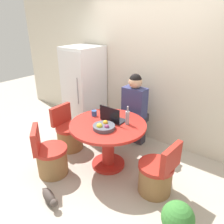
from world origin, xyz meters
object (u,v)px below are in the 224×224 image
object	(u,v)px
person_seated	(135,107)
laptop	(112,118)
refrigerator	(84,89)
chair_near_left_corner	(51,158)
chair_left_side	(69,135)
dining_table	(108,136)
potted_plant	(177,220)
chair_right_side	(157,176)
cat	(49,197)
fruit_bowl	(104,127)
bottle	(127,117)

from	to	relation	value
person_seated	laptop	world-z (taller)	person_seated
refrigerator	person_seated	xyz separation A→B (m)	(1.21, 0.01, -0.09)
chair_near_left_corner	chair_left_side	distance (m)	0.72
dining_table	potted_plant	bearing A→B (deg)	-22.95
refrigerator	chair_right_side	distance (m)	2.32
chair_right_side	cat	distance (m)	1.41
refrigerator	fruit_bowl	xyz separation A→B (m)	(1.27, -0.94, -0.06)
refrigerator	chair_near_left_corner	world-z (taller)	refrigerator
person_seated	fruit_bowl	world-z (taller)	person_seated
chair_left_side	person_seated	bearing A→B (deg)	-48.02
laptop	potted_plant	distance (m)	1.60
refrigerator	potted_plant	bearing A→B (deg)	-27.77
dining_table	person_seated	world-z (taller)	person_seated
laptop	fruit_bowl	distance (m)	0.28
chair_near_left_corner	bottle	size ratio (longest dim) A/B	2.79
bottle	refrigerator	bearing A→B (deg)	156.77
chair_right_side	potted_plant	bearing A→B (deg)	48.25
refrigerator	fruit_bowl	world-z (taller)	refrigerator
chair_right_side	fruit_bowl	world-z (taller)	fruit_bowl
cat	person_seated	bearing A→B (deg)	101.93
chair_left_side	fruit_bowl	bearing A→B (deg)	-100.10
refrigerator	bottle	distance (m)	1.58
refrigerator	person_seated	size ratio (longest dim) A/B	1.25
person_seated	cat	distance (m)	1.96
chair_right_side	laptop	bearing A→B (deg)	-97.09
chair_left_side	dining_table	bearing A→B (deg)	-90.00
chair_near_left_corner	potted_plant	xyz separation A→B (m)	(1.90, 0.09, 0.01)
refrigerator	chair_near_left_corner	bearing A→B (deg)	-65.36
laptop	chair_left_side	bearing A→B (deg)	8.40
cat	fruit_bowl	bearing A→B (deg)	94.21
refrigerator	potted_plant	size ratio (longest dim) A/B	3.49
dining_table	bottle	bearing A→B (deg)	33.67
chair_right_side	fruit_bowl	xyz separation A→B (m)	(-0.81, -0.10, 0.51)
fruit_bowl	potted_plant	size ratio (longest dim) A/B	0.65
chair_left_side	fruit_bowl	size ratio (longest dim) A/B	2.49
chair_near_left_corner	person_seated	size ratio (longest dim) A/B	0.58
dining_table	chair_left_side	world-z (taller)	chair_left_side
chair_near_left_corner	cat	xyz separation A→B (m)	(0.43, -0.39, -0.18)
refrigerator	bottle	size ratio (longest dim) A/B	5.99
chair_left_side	laptop	xyz separation A→B (m)	(0.86, 0.13, 0.53)
refrigerator	chair_near_left_corner	size ratio (longest dim) A/B	2.15
chair_left_side	potted_plant	size ratio (longest dim) A/B	1.62
person_seated	laptop	bearing A→B (deg)	90.48
chair_near_left_corner	cat	bearing A→B (deg)	178.02
laptop	person_seated	bearing A→B (deg)	-89.52
bottle	person_seated	bearing A→B (deg)	111.19
potted_plant	dining_table	bearing A→B (deg)	157.05
chair_near_left_corner	chair_right_side	size ratio (longest dim) A/B	1.00
chair_left_side	person_seated	distance (m)	1.27
dining_table	bottle	distance (m)	0.43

